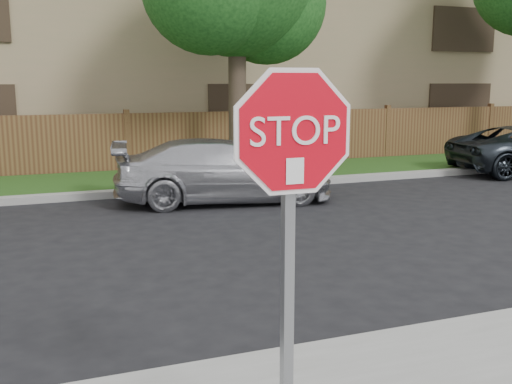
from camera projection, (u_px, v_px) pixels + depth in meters
name	position (u px, v px, depth m)	size (l,w,h in m)	color
ground	(325.00, 349.00, 5.51)	(90.00, 90.00, 0.00)	black
far_curb	(152.00, 191.00, 12.99)	(70.00, 0.30, 0.15)	gray
grass_strip	(139.00, 180.00, 14.51)	(70.00, 3.00, 0.12)	#1E4714
fence	(128.00, 144.00, 15.84)	(70.00, 0.12, 1.60)	#4F2F1B
apartment_building	(99.00, 49.00, 20.49)	(35.20, 9.20, 7.20)	tan
stop_sign	(292.00, 187.00, 3.46)	(1.01, 0.13, 2.55)	gray
sedan_right	(224.00, 171.00, 12.15)	(1.80, 4.42, 1.28)	#B1B2B9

